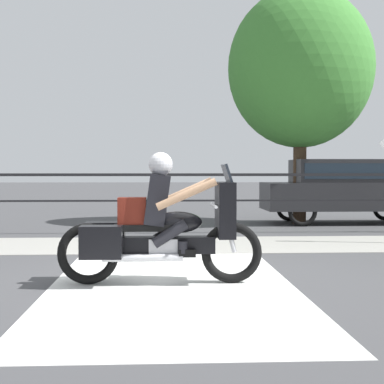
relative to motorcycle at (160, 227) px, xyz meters
The scene contains 7 objects.
ground_plane 0.74m from the motorcycle, 71.23° to the left, with size 120.00×120.00×0.00m, color #424244.
sidewalk_band 3.73m from the motorcycle, 88.60° to the left, with size 44.00×2.40×0.01m, color #99968E.
crosswalk_band 0.69m from the motorcycle, 24.48° to the left, with size 2.85×6.00×0.01m, color silver.
fence_railing 5.55m from the motorcycle, 89.08° to the left, with size 36.00×0.05×1.30m.
motorcycle is the anchor object (origin of this frame).
parked_car 9.08m from the motorcycle, 59.23° to the left, with size 4.23×1.62×1.64m.
tree_behind_sign 9.07m from the motorcycle, 65.60° to the left, with size 3.64×3.64×5.94m.
Camera 1 is at (-0.06, -7.28, 1.36)m, focal length 55.00 mm.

